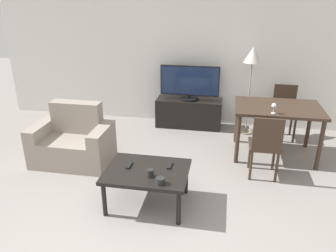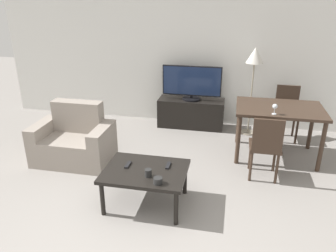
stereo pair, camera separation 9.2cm
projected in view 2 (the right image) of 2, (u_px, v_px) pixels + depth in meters
The scene contains 14 objects.
wall_back at pixel (182, 49), 5.85m from camera, with size 6.83×0.06×2.70m.
armchair at pixel (74, 142), 4.73m from camera, with size 1.09×0.67×0.85m.
tv_stand at pixel (191, 113), 5.97m from camera, with size 1.17×0.42×0.51m.
tv at pixel (192, 83), 5.75m from camera, with size 1.04×0.32×0.61m.
coffee_table at pixel (145, 174), 3.70m from camera, with size 0.93×0.71×0.45m.
dining_table at pixel (279, 114), 4.73m from camera, with size 1.22×0.85×0.77m.
dining_chair_near at pixel (266, 145), 4.17m from camera, with size 0.40×0.40×0.88m.
dining_chair_far at pixel (287, 110), 5.41m from camera, with size 0.40×0.40×0.88m.
floor_lamp at pixel (255, 62), 5.29m from camera, with size 0.28×0.28×1.49m.
remote_primary at pixel (168, 165), 3.75m from camera, with size 0.04×0.15×0.02m.
remote_secondary at pixel (128, 165), 3.77m from camera, with size 0.04×0.15×0.02m.
cup_white_near at pixel (148, 173), 3.53m from camera, with size 0.08×0.08×0.09m.
cup_colored_far at pixel (158, 181), 3.40m from camera, with size 0.10×0.10×0.07m.
wine_glass_left at pixel (275, 107), 4.38m from camera, with size 0.07×0.07×0.15m.
Camera 2 is at (0.95, -2.06, 2.30)m, focal length 35.00 mm.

